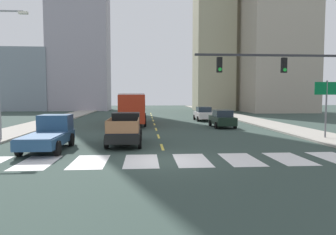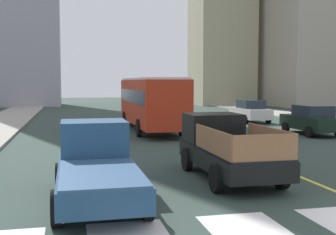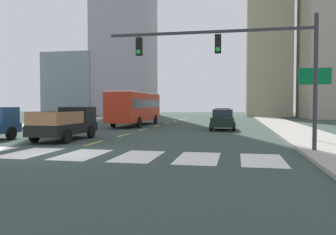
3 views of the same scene
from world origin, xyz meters
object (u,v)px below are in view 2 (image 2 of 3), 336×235
Objects in this scene: pickup_stakebed at (225,148)px; pickup_dark at (97,164)px; city_bus at (151,100)px; sedan_near_right at (311,120)px; sedan_mid at (250,111)px.

pickup_dark is (-4.25, -1.89, -0.02)m from pickup_stakebed.
pickup_stakebed is 13.76m from city_bus.
sedan_mid is at bearing 92.60° from sedan_near_right.
sedan_mid is (-0.33, 8.18, 0.00)m from sedan_near_right.
pickup_stakebed is at bearing -90.52° from city_bus.
pickup_stakebed is at bearing -132.38° from sedan_near_right.
city_bus is at bearing -154.93° from sedan_mid.
pickup_dark is 0.48× the size of city_bus.
city_bus reaches higher than pickup_dark.
pickup_dark is 23.49m from sedan_mid.
city_bus reaches higher than pickup_stakebed.
city_bus is 2.45× the size of sedan_mid.
pickup_dark is 16.24m from city_bus.
city_bus is 2.45× the size of sedan_near_right.
pickup_dark is 1.18× the size of sedan_mid.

